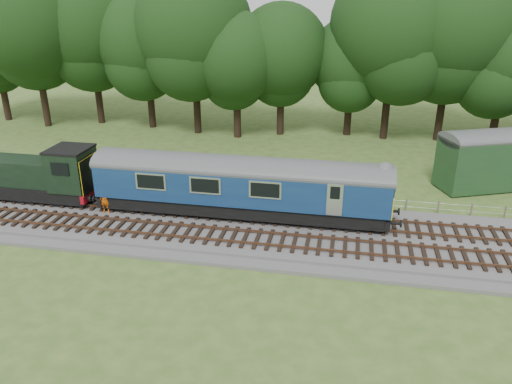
# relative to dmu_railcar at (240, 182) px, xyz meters

# --- Properties ---
(ground) EXTENTS (120.00, 120.00, 0.00)m
(ground) POSITION_rel_dmu_railcar_xyz_m (0.26, -1.40, -2.61)
(ground) COLOR #3D5F23
(ground) RESTS_ON ground
(ballast) EXTENTS (70.00, 7.00, 0.35)m
(ballast) POSITION_rel_dmu_railcar_xyz_m (0.26, -1.40, -2.43)
(ballast) COLOR #4C4C4F
(ballast) RESTS_ON ground
(track_north) EXTENTS (67.20, 2.40, 0.21)m
(track_north) POSITION_rel_dmu_railcar_xyz_m (0.26, -0.00, -2.19)
(track_north) COLOR black
(track_north) RESTS_ON ballast
(track_south) EXTENTS (67.20, 2.40, 0.21)m
(track_south) POSITION_rel_dmu_railcar_xyz_m (0.26, -3.00, -2.19)
(track_south) COLOR black
(track_south) RESTS_ON ballast
(fence) EXTENTS (64.00, 0.12, 1.00)m
(fence) POSITION_rel_dmu_railcar_xyz_m (0.26, 3.10, -2.61)
(fence) COLOR #6B6054
(fence) RESTS_ON ground
(tree_line) EXTENTS (70.00, 8.00, 18.00)m
(tree_line) POSITION_rel_dmu_railcar_xyz_m (0.26, 20.60, -2.61)
(tree_line) COLOR black
(tree_line) RESTS_ON ground
(dmu_railcar) EXTENTS (18.05, 2.86, 3.88)m
(dmu_railcar) POSITION_rel_dmu_railcar_xyz_m (0.00, 0.00, 0.00)
(dmu_railcar) COLOR black
(dmu_railcar) RESTS_ON ground
(shunter_loco) EXTENTS (8.91, 2.60, 3.38)m
(shunter_loco) POSITION_rel_dmu_railcar_xyz_m (-13.93, 0.00, -0.63)
(shunter_loco) COLOR black
(shunter_loco) RESTS_ON ground
(worker) EXTENTS (0.66, 0.44, 1.80)m
(worker) POSITION_rel_dmu_railcar_xyz_m (-8.46, -1.22, -1.36)
(worker) COLOR #ED5F0C
(worker) RESTS_ON ballast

